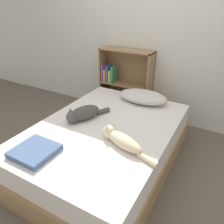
{
  "coord_description": "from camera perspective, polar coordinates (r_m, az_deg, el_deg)",
  "views": [
    {
      "loc": [
        1.03,
        -1.67,
        1.67
      ],
      "look_at": [
        0.0,
        0.15,
        0.58
      ],
      "focal_mm": 35.0,
      "sensor_mm": 36.0,
      "label": 1
    }
  ],
  "objects": [
    {
      "name": "bed",
      "position": [
        2.43,
        -1.71,
        -8.61
      ],
      "size": [
        1.37,
        1.95,
        0.48
      ],
      "color": "#99754C",
      "rests_on": "ground_plane"
    },
    {
      "name": "blanket_fold",
      "position": [
        2.02,
        -19.51,
        -9.59
      ],
      "size": [
        0.34,
        0.34,
        0.05
      ],
      "color": "#4C668E",
      "rests_on": "bed"
    },
    {
      "name": "pillow",
      "position": [
        2.83,
        8.07,
        4.01
      ],
      "size": [
        0.63,
        0.37,
        0.14
      ],
      "color": "beige",
      "rests_on": "bed"
    },
    {
      "name": "wall_back",
      "position": [
        3.2,
        11.1,
        19.52
      ],
      "size": [
        8.0,
        0.06,
        2.5
      ],
      "color": "silver",
      "rests_on": "ground_plane"
    },
    {
      "name": "cat_light",
      "position": [
        1.99,
        2.27,
        -7.12
      ],
      "size": [
        0.61,
        0.28,
        0.15
      ],
      "rotation": [
        0.0,
        0.0,
        2.81
      ],
      "color": "beige",
      "rests_on": "bed"
    },
    {
      "name": "ground_plane",
      "position": [
        2.58,
        -1.64,
        -12.87
      ],
      "size": [
        8.0,
        8.0,
        0.0
      ],
      "primitive_type": "plane",
      "color": "brown"
    },
    {
      "name": "bookshelf",
      "position": [
        3.39,
        3.37,
        7.84
      ],
      "size": [
        0.79,
        0.26,
        1.03
      ],
      "color": "#8E6B47",
      "rests_on": "ground_plane"
    },
    {
      "name": "cat_dark",
      "position": [
        2.4,
        -7.58,
        -0.42
      ],
      "size": [
        0.31,
        0.5,
        0.16
      ],
      "rotation": [
        0.0,
        0.0,
        4.26
      ],
      "color": "#47423D",
      "rests_on": "bed"
    }
  ]
}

